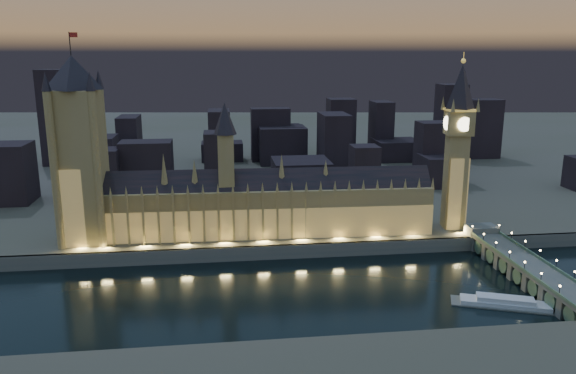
{
  "coord_description": "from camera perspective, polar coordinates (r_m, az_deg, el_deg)",
  "views": [
    {
      "loc": [
        -33.46,
        -254.54,
        113.35
      ],
      "look_at": [
        5.0,
        55.0,
        38.0
      ],
      "focal_mm": 35.0,
      "sensor_mm": 36.0,
      "label": 1
    }
  ],
  "objects": [
    {
      "name": "ground_plane",
      "position": [
        280.64,
        0.38,
        -10.24
      ],
      "size": [
        2000.0,
        2000.0,
        0.0
      ],
      "primitive_type": "plane",
      "color": "black",
      "rests_on": "ground"
    },
    {
      "name": "westminster_bridge",
      "position": [
        312.78,
        22.85,
        -7.61
      ],
      "size": [
        17.36,
        113.0,
        15.9
      ],
      "color": "#4B5858",
      "rests_on": "ground"
    },
    {
      "name": "north_bank",
      "position": [
        782.94,
        -4.58,
        5.51
      ],
      "size": [
        2000.0,
        960.0,
        8.0
      ],
      "primitive_type": "cube",
      "color": "#424931",
      "rests_on": "ground"
    },
    {
      "name": "elizabeth_tower",
      "position": [
        349.78,
        16.92,
        5.31
      ],
      "size": [
        18.0,
        18.0,
        105.21
      ],
      "color": "olive",
      "rests_on": "north_bank"
    },
    {
      "name": "palace_of_westminster",
      "position": [
        328.82,
        -2.87,
        -1.78
      ],
      "size": [
        202.0,
        25.62,
        78.0
      ],
      "color": "olive",
      "rests_on": "north_bank"
    },
    {
      "name": "river_boat",
      "position": [
        280.07,
        21.17,
        -10.92
      ],
      "size": [
        48.31,
        27.31,
        4.5
      ],
      "color": "#4B5858",
      "rests_on": "ground"
    },
    {
      "name": "embankment_wall",
      "position": [
        316.9,
        -0.59,
        -6.61
      ],
      "size": [
        2000.0,
        2.5,
        8.0
      ],
      "primitive_type": "cube",
      "color": "#4B5858",
      "rests_on": "ground"
    },
    {
      "name": "victoria_tower",
      "position": [
        329.13,
        -20.51,
        4.31
      ],
      "size": [
        31.68,
        31.68,
        115.49
      ],
      "color": "olive",
      "rests_on": "north_bank"
    },
    {
      "name": "city_backdrop",
      "position": [
        512.53,
        0.15,
        4.41
      ],
      "size": [
        463.49,
        215.63,
        89.38
      ],
      "color": "black",
      "rests_on": "north_bank"
    }
  ]
}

